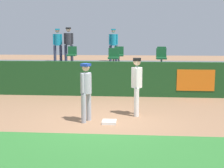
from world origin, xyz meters
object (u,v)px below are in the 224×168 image
(seat_back_left, at_px, (72,54))
(player_fielder_home, at_px, (137,82))
(first_base, at_px, (109,122))
(seat_back_center, at_px, (119,54))
(spectator_casual, at_px, (58,43))
(seat_back_right, at_px, (162,54))
(seat_front_center, at_px, (114,56))
(player_runner_visitor, at_px, (86,88))
(spectator_hooded, at_px, (113,43))
(spectator_capped, at_px, (69,42))
(seat_front_right, at_px, (161,57))

(seat_back_left, bearing_deg, player_fielder_home, -62.34)
(first_base, xyz_separation_m, player_fielder_home, (0.78, 1.05, 1.01))
(seat_back_center, distance_m, spectator_casual, 3.46)
(first_base, height_order, seat_back_right, seat_back_right)
(seat_front_center, bearing_deg, spectator_casual, 141.29)
(player_runner_visitor, distance_m, spectator_hooded, 8.57)
(spectator_capped, bearing_deg, spectator_hooded, -166.78)
(seat_front_center, bearing_deg, player_runner_visitor, -93.88)
(spectator_casual, bearing_deg, first_base, 95.68)
(first_base, xyz_separation_m, seat_front_center, (-0.31, 5.68, 1.51))
(seat_back_right, relative_size, seat_front_center, 1.00)
(seat_front_center, bearing_deg, first_base, -86.83)
(seat_front_right, distance_m, spectator_hooded, 3.84)
(player_fielder_home, height_order, seat_back_center, seat_back_center)
(player_fielder_home, distance_m, spectator_casual, 8.44)
(seat_front_right, relative_size, seat_back_center, 1.00)
(seat_back_center, height_order, spectator_casual, spectator_casual)
(player_fielder_home, relative_size, player_runner_visitor, 1.06)
(player_runner_visitor, xyz_separation_m, seat_front_center, (0.38, 5.54, 0.56))
(player_fielder_home, relative_size, spectator_casual, 1.04)
(seat_front_center, xyz_separation_m, seat_front_right, (2.15, -0.00, -0.00))
(seat_front_center, bearing_deg, spectator_capped, 137.19)
(seat_back_right, height_order, spectator_casual, spectator_casual)
(player_fielder_home, height_order, player_runner_visitor, player_fielder_home)
(player_runner_visitor, relative_size, seat_front_right, 2.05)
(player_fielder_home, bearing_deg, seat_back_right, 168.30)
(player_runner_visitor, distance_m, spectator_capped, 8.28)
(player_runner_visitor, xyz_separation_m, seat_back_center, (0.51, 7.33, 0.56))
(seat_back_left, bearing_deg, seat_front_center, -38.30)
(spectator_capped, bearing_deg, first_base, 108.60)
(first_base, height_order, seat_front_center, seat_front_center)
(first_base, distance_m, spectator_hooded, 8.90)
(first_base, xyz_separation_m, seat_back_right, (1.96, 7.48, 1.51))
(player_runner_visitor, xyz_separation_m, spectator_casual, (-2.82, 8.10, 1.10))
(seat_front_right, bearing_deg, seat_back_left, 157.86)
(seat_back_center, height_order, spectator_capped, spectator_capped)
(player_fielder_home, bearing_deg, spectator_hooded, -171.35)
(player_fielder_home, xyz_separation_m, spectator_casual, (-4.29, 7.20, 1.04))
(first_base, relative_size, player_runner_visitor, 0.23)
(player_fielder_home, xyz_separation_m, seat_back_left, (-3.37, 6.43, 0.50))
(seat_back_right, bearing_deg, spectator_capped, 173.25)
(player_fielder_home, relative_size, seat_back_left, 2.17)
(player_fielder_home, distance_m, player_runner_visitor, 1.72)
(seat_back_right, bearing_deg, seat_front_center, -141.63)
(seat_back_right, height_order, seat_back_center, same)
(player_fielder_home, bearing_deg, first_base, -37.88)
(seat_front_center, relative_size, seat_front_right, 1.00)
(player_fielder_home, distance_m, spectator_capped, 7.97)
(seat_back_right, xyz_separation_m, spectator_casual, (-5.47, 0.77, 0.54))
(spectator_hooded, relative_size, spectator_casual, 0.99)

